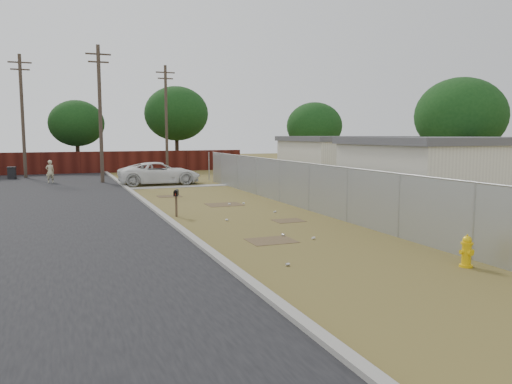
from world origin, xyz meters
name	(u,v)px	position (x,y,z in m)	size (l,w,h in m)	color
ground	(240,215)	(0.00, 0.00, 0.00)	(120.00, 120.00, 0.00)	brown
street	(59,198)	(-6.76, 8.05, 0.02)	(15.10, 60.00, 0.12)	black
chainlink_fence	(299,189)	(3.12, 1.03, 0.80)	(0.10, 27.06, 2.02)	gray
privacy_fence	(68,163)	(-6.00, 25.00, 0.90)	(30.00, 0.12, 1.80)	#49150F
utility_poles	(100,114)	(-3.67, 20.67, 4.69)	(12.60, 8.24, 9.00)	#45362E
houses	(393,166)	(9.70, 3.13, 1.56)	(9.30, 17.24, 3.10)	silver
horizon_trees	(153,117)	(0.84, 23.56, 4.63)	(33.32, 31.94, 7.78)	black
fire_hydrant	(467,252)	(2.42, -9.50, 0.38)	(0.37, 0.38, 0.80)	#E4B60C
mailbox	(176,195)	(-2.48, 0.48, 0.85)	(0.29, 0.46, 1.07)	brown
pickup_truck	(159,173)	(-0.67, 13.46, 0.72)	(2.40, 5.21, 1.45)	white
pedestrian	(50,172)	(-7.24, 17.13, 0.76)	(0.55, 0.36, 1.51)	#BEB38B
trash_bin	(12,173)	(-9.86, 21.26, 0.46)	(0.62, 0.68, 0.89)	black
scattered_litter	(261,221)	(0.14, -1.87, 0.04)	(3.22, 10.80, 0.07)	silver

